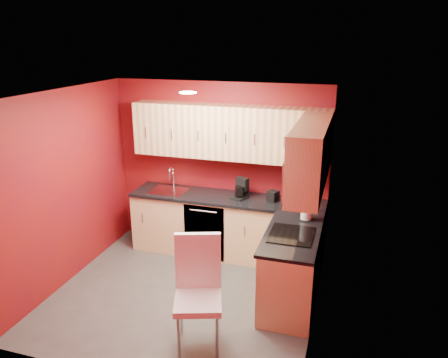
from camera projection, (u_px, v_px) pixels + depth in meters
The scene contains 21 objects.
floor at pixel (184, 294), 5.51m from camera, with size 3.20×3.20×0.00m, color #484643.
ceiling at pixel (178, 95), 4.72m from camera, with size 3.20×3.20×0.00m, color white.
wall_back at pixel (220, 167), 6.48m from camera, with size 3.20×3.20×0.00m, color maroon.
wall_front at pixel (115, 263), 3.75m from camera, with size 3.20×3.20×0.00m, color maroon.
wall_left at pixel (65, 189), 5.56m from camera, with size 3.00×3.00×0.00m, color maroon.
wall_right at pixel (320, 218), 4.67m from camera, with size 3.00×3.00×0.00m, color maroon.
base_cabinets_back at pixel (227, 227), 6.40m from camera, with size 2.80×0.60×0.87m, color #E4B882.
base_cabinets_right at pixel (292, 270), 5.24m from camera, with size 0.60×1.30×0.87m, color #E4B882.
countertop_back at pixel (226, 198), 6.25m from camera, with size 2.80×0.63×0.04m, color black.
countertop_right at pixel (292, 235), 5.09m from camera, with size 0.63×1.27×0.04m, color black.
upper_cabinets_back at pixel (229, 132), 6.08m from camera, with size 2.80×0.35×0.75m, color #E7BA83.
upper_cabinets_right at pixel (312, 149), 4.92m from camera, with size 0.35×1.55×0.75m.
microwave at pixel (305, 174), 4.78m from camera, with size 0.42×0.76×0.42m.
cooktop at pixel (291, 235), 5.05m from camera, with size 0.50×0.55×0.01m, color black.
sink at pixel (169, 188), 6.50m from camera, with size 0.52×0.42×0.35m.
dishwasher_front at pixel (204, 233), 6.21m from camera, with size 0.60×0.02×0.82m, color black.
downlight at pixel (188, 93), 5.00m from camera, with size 0.20×0.20×0.01m, color white.
coffee_maker at pixel (240, 189), 6.14m from camera, with size 0.18×0.23×0.29m, color black, non-canonical shape.
napkin_holder at pixel (273, 196), 6.07m from camera, with size 0.13×0.13×0.14m, color black, non-canonical shape.
paper_towel at pixel (306, 208), 5.43m from camera, with size 0.18×0.18×0.31m, color silver, non-canonical shape.
dining_chair at pixel (198, 295), 4.44m from camera, with size 0.48×0.50×1.18m, color white, non-canonical shape.
Camera 1 is at (1.87, -4.42, 3.11)m, focal length 35.00 mm.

